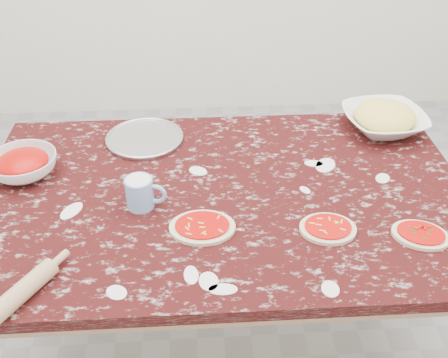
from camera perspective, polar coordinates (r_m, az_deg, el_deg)
ground at (r=2.24m, az=0.00°, el=-16.88°), size 4.00×4.00×0.00m
worktable at (r=1.75m, az=0.00°, el=-3.53°), size 1.60×1.00×0.75m
pizza_tray at (r=1.99m, az=-8.66°, el=4.36°), size 0.37×0.37×0.01m
sauce_bowl at (r=1.89m, az=-21.07°, el=1.39°), size 0.30×0.30×0.07m
cheese_bowl at (r=2.11m, az=17.06°, el=6.08°), size 0.34×0.34×0.07m
flour_mug at (r=1.63m, az=-9.08°, el=-1.47°), size 0.13×0.09×0.10m
pizza_left at (r=1.56m, az=-2.38°, el=-5.26°), size 0.20×0.16×0.02m
pizza_mid at (r=1.58m, az=11.28°, el=-5.31°), size 0.18×0.15×0.02m
pizza_right at (r=1.63m, az=20.67°, el=-5.72°), size 0.20×0.18×0.02m
rolling_pin at (r=1.44m, az=-21.83°, el=-11.91°), size 0.18×0.24×0.05m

